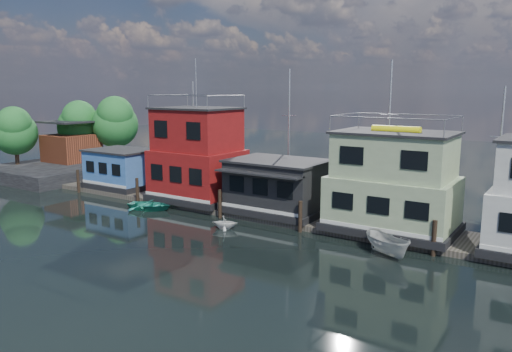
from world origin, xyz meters
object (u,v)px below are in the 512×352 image
Objects in this scene: houseboat_green at (393,184)px; dinghy_white at (225,222)px; houseboat_blue at (122,169)px; motorboat at (388,245)px; dinghy_teal at (150,205)px; houseboat_red at (198,156)px; houseboat_dark at (278,186)px.

dinghy_white is (-10.34, -5.04, -3.07)m from houseboat_green.
motorboat is (27.75, -4.34, -1.50)m from houseboat_blue.
houseboat_blue is 0.76× the size of houseboat_green.
motorboat is at bearing -108.35° from dinghy_teal.
houseboat_dark is at bearing -0.14° from houseboat_red.
houseboat_red is at bearing 0.00° from houseboat_blue.
dinghy_teal is (-1.84, -3.94, -3.72)m from houseboat_red.
houseboat_red is 3.23× the size of dinghy_teal.
houseboat_green is 11.90m from dinghy_white.
dinghy_teal is at bearing 55.23° from dinghy_white.
motorboat is at bearing -13.37° from houseboat_red.
houseboat_red is at bearing 110.41° from motorboat.
houseboat_dark is 2.01× the size of dinghy_teal.
houseboat_dark is at bearing -0.06° from houseboat_blue.
houseboat_red is at bearing 179.86° from houseboat_dark.
houseboat_dark is 11.25m from motorboat.
dinghy_white is (6.66, -5.04, -3.62)m from houseboat_red.
houseboat_red is at bearing -42.28° from dinghy_teal.
houseboat_blue is at bearing -180.00° from houseboat_red.
houseboat_red is 1.60× the size of houseboat_dark.
houseboat_dark reaches higher than motorboat.
houseboat_red is at bearing -180.00° from houseboat_green.
houseboat_dark reaches higher than dinghy_teal.
houseboat_blue is 3.49× the size of dinghy_white.
houseboat_dark is at bearing -179.88° from houseboat_green.
houseboat_blue is at bearing -180.00° from houseboat_green.
houseboat_red is 6.46× the size of dinghy_white.
dinghy_teal is (-8.50, 1.09, -0.10)m from dinghy_white.
dinghy_white is at bearing -114.56° from dinghy_teal.
houseboat_green is at bearing 0.00° from houseboat_red.
houseboat_green is at bearing -95.41° from dinghy_teal.
dinghy_teal is at bearing -115.06° from houseboat_red.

